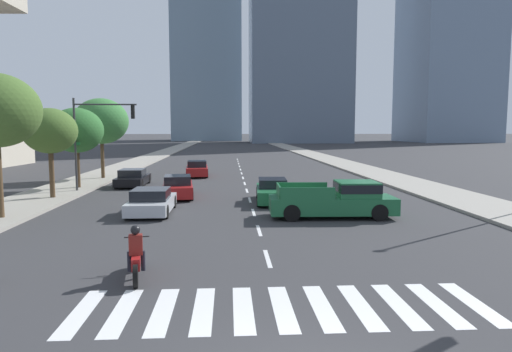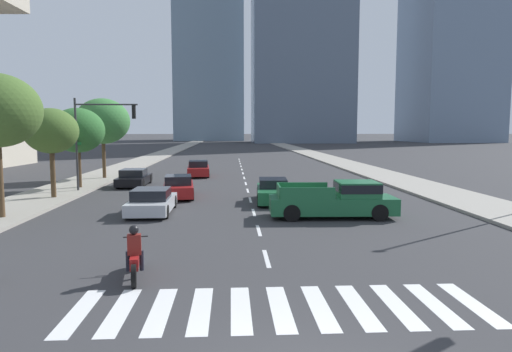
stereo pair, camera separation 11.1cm
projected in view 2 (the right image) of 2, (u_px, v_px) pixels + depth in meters
name	position (u px, v px, depth m)	size (l,w,h in m)	color
sidewalk_east	(392.00, 178.00, 37.51)	(4.00, 260.00, 0.15)	gray
sidewalk_west	(92.00, 180.00, 36.18)	(4.00, 260.00, 0.15)	gray
crosswalk_near	(280.00, 308.00, 10.38)	(9.45, 2.75, 0.01)	silver
lane_divider_center	(244.00, 178.00, 38.19)	(0.14, 50.00, 0.01)	silver
motorcycle_trailing	(135.00, 257.00, 12.43)	(0.72, 2.18, 1.49)	black
pickup_truck	(338.00, 200.00, 20.98)	(5.79, 2.21, 1.67)	#1E6038
sedan_red_0	(178.00, 187.00, 27.32)	(2.17, 4.60, 1.32)	maroon
sedan_red_1	(198.00, 169.00, 39.53)	(2.08, 4.72, 1.36)	maroon
sedan_green_2	(273.00, 191.00, 25.48)	(1.97, 4.66, 1.30)	#1E6038
sedan_black_3	(134.00, 178.00, 32.71)	(1.94, 4.55, 1.23)	black
sedan_silver_4	(152.00, 202.00, 22.05)	(1.95, 4.30, 1.22)	#B7BABF
traffic_signal_far	(99.00, 128.00, 29.03)	(4.22, 0.28, 5.87)	#333335
street_tree_second	(51.00, 131.00, 25.97)	(3.03, 3.03, 5.11)	#4C3823
street_tree_third	(78.00, 130.00, 30.51)	(3.52, 3.52, 5.34)	#4C3823
street_tree_fourth	(103.00, 121.00, 36.47)	(4.27, 4.27, 6.37)	#4C3823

